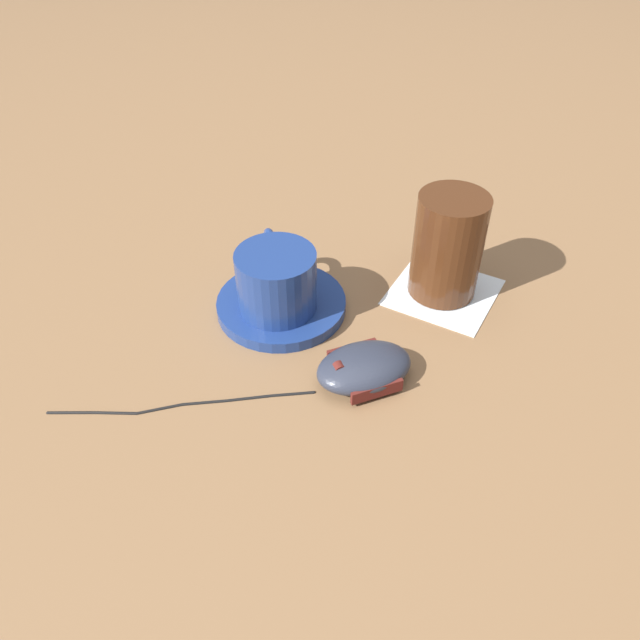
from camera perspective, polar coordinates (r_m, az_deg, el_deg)
ground_plane at (r=0.67m, az=1.11°, el=-0.47°), size 3.00×3.00×0.00m
saucer at (r=0.69m, az=-3.55°, el=1.42°), size 0.14×0.14×0.01m
coffee_cup at (r=0.66m, az=-3.91°, el=3.92°), size 0.08×0.11×0.07m
computer_mouse at (r=0.60m, az=4.03°, el=-4.34°), size 0.12×0.11×0.03m
mouse_cable at (r=0.60m, az=-12.46°, el=-7.50°), size 0.23×0.10×0.00m
napkin_under_glass at (r=0.72m, az=11.20°, el=2.54°), size 0.13×0.13×0.00m
drinking_glass at (r=0.69m, az=11.60°, el=6.64°), size 0.08×0.08×0.12m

